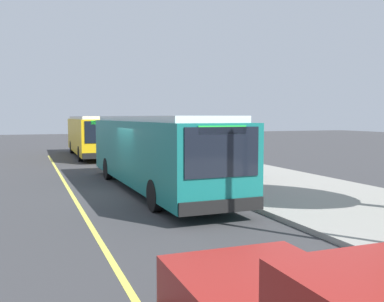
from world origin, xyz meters
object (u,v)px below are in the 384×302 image
object	(u,v)px
transit_bus_second	(92,134)
route_sign_post	(224,140)
transit_bus_main	(155,150)
waiting_bench	(232,164)
pedestrian_commuter	(227,159)

from	to	relation	value
transit_bus_second	route_sign_post	size ratio (longest dim) A/B	4.05
transit_bus_main	waiting_bench	xyz separation A→B (m)	(-2.21, 4.51, -0.99)
transit_bus_second	waiting_bench	distance (m)	14.50
waiting_bench	route_sign_post	bearing A→B (deg)	-32.22
route_sign_post	pedestrian_commuter	bearing A→B (deg)	148.05
route_sign_post	pedestrian_commuter	size ratio (longest dim) A/B	1.66
transit_bus_second	pedestrian_commuter	distance (m)	15.93
transit_bus_main	route_sign_post	world-z (taller)	same
transit_bus_second	route_sign_post	world-z (taller)	same
transit_bus_second	waiting_bench	size ratio (longest dim) A/B	7.10
waiting_bench	pedestrian_commuter	size ratio (longest dim) A/B	0.95
route_sign_post	pedestrian_commuter	distance (m)	1.30
transit_bus_main	transit_bus_second	size ratio (longest dim) A/B	1.09
transit_bus_second	waiting_bench	world-z (taller)	transit_bus_second
transit_bus_main	waiting_bench	bearing A→B (deg)	116.12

